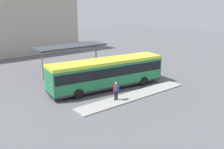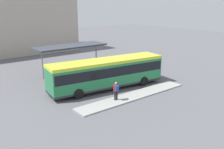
# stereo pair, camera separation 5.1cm
# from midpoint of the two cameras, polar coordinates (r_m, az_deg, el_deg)

# --- Properties ---
(ground_plane) EXTENTS (120.00, 120.00, 0.00)m
(ground_plane) POSITION_cam_midpoint_polar(r_m,az_deg,el_deg) (25.91, -1.00, -3.14)
(ground_plane) COLOR #5B5B60
(curb_island) EXTENTS (12.33, 1.80, 0.12)m
(curb_island) POSITION_cam_midpoint_polar(r_m,az_deg,el_deg) (23.77, 5.13, -4.85)
(curb_island) COLOR #9E9E99
(curb_island) RESTS_ON ground_plane
(city_bus) EXTENTS (12.44, 4.17, 3.04)m
(city_bus) POSITION_cam_midpoint_polar(r_m,az_deg,el_deg) (25.39, -1.00, 0.67)
(city_bus) COLOR #237A47
(city_bus) RESTS_ON ground_plane
(pedestrian_waiting) EXTENTS (0.45, 0.50, 1.68)m
(pedestrian_waiting) POSITION_cam_midpoint_polar(r_m,az_deg,el_deg) (22.16, 1.02, -3.54)
(pedestrian_waiting) COLOR #232328
(pedestrian_waiting) RESTS_ON curb_island
(bicycle_yellow) EXTENTS (0.48, 1.52, 0.66)m
(bicycle_yellow) POSITION_cam_midpoint_polar(r_m,az_deg,el_deg) (32.63, 7.96, 1.35)
(bicycle_yellow) COLOR black
(bicycle_yellow) RESTS_ON ground_plane
(bicycle_red) EXTENTS (0.48, 1.73, 0.74)m
(bicycle_red) POSITION_cam_midpoint_polar(r_m,az_deg,el_deg) (33.37, 7.17, 1.78)
(bicycle_red) COLOR black
(bicycle_red) RESTS_ON ground_plane
(bicycle_blue) EXTENTS (0.48, 1.57, 0.68)m
(bicycle_blue) POSITION_cam_midpoint_polar(r_m,az_deg,el_deg) (33.81, 5.85, 1.95)
(bicycle_blue) COLOR black
(bicycle_blue) RESTS_ON ground_plane
(bicycle_orange) EXTENTS (0.48, 1.72, 0.74)m
(bicycle_orange) POSITION_cam_midpoint_polar(r_m,az_deg,el_deg) (34.38, 4.78, 2.26)
(bicycle_orange) COLOR black
(bicycle_orange) RESTS_ON ground_plane
(station_shelter) EXTENTS (8.85, 3.05, 3.56)m
(station_shelter) POSITION_cam_midpoint_polar(r_m,az_deg,el_deg) (30.92, -9.39, 6.31)
(station_shelter) COLOR #383D47
(station_shelter) RESTS_ON ground_plane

